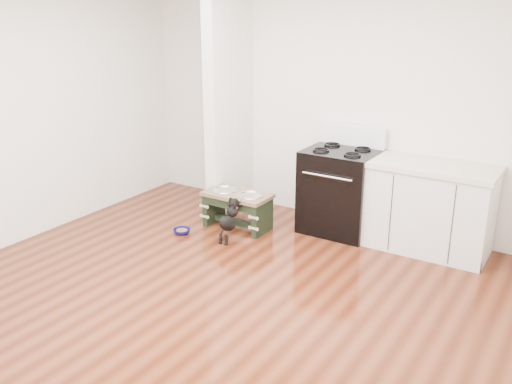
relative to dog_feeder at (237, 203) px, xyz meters
The scene contains 8 objects.
ground 1.80m from the dog_feeder, 65.19° to the right, with size 5.00×5.00×0.00m, color #40180B.
room_shell 2.21m from the dog_feeder, 65.19° to the right, with size 5.00×5.00×5.00m.
partition_wall 1.24m from the dog_feeder, 131.31° to the left, with size 0.15×0.80×2.70m, color silver.
oven_range 1.15m from the dog_feeder, 28.89° to the left, with size 0.76×0.69×1.14m.
cabinet_run 2.06m from the dog_feeder, 16.03° to the left, with size 1.24×0.64×0.91m.
dog_feeder is the anchor object (origin of this frame).
puppy 0.37m from the dog_feeder, 68.85° to the right, with size 0.13×0.39×0.46m.
floor_bowl 0.69m from the dog_feeder, 131.02° to the right, with size 0.24×0.24×0.06m.
Camera 1 is at (2.63, -3.33, 2.47)m, focal length 40.00 mm.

